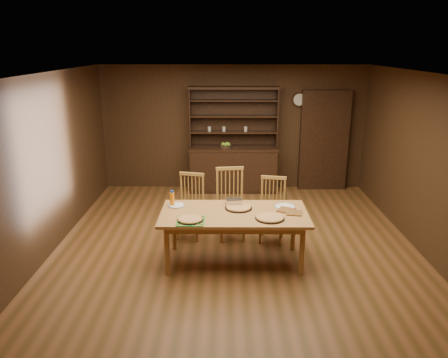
{
  "coord_description": "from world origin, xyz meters",
  "views": [
    {
      "loc": [
        -0.14,
        -6.1,
        2.96
      ],
      "look_at": [
        -0.18,
        0.4,
        0.97
      ],
      "focal_mm": 35.0,
      "sensor_mm": 36.0,
      "label": 1
    }
  ],
  "objects_px": {
    "dining_table": "(234,217)",
    "chair_left": "(191,204)",
    "chair_right": "(272,207)",
    "china_hutch": "(233,163)",
    "juice_bottle": "(172,199)",
    "chair_center": "(230,201)"
  },
  "relations": [
    {
      "from": "china_hutch",
      "to": "juice_bottle",
      "type": "xyz_separation_m",
      "value": [
        -0.92,
        -2.97,
        0.26
      ]
    },
    {
      "from": "chair_left",
      "to": "juice_bottle",
      "type": "bearing_deg",
      "value": -95.02
    },
    {
      "from": "chair_left",
      "to": "chair_right",
      "type": "xyz_separation_m",
      "value": [
        1.29,
        -0.12,
        -0.01
      ]
    },
    {
      "from": "chair_left",
      "to": "juice_bottle",
      "type": "distance_m",
      "value": 0.74
    },
    {
      "from": "chair_left",
      "to": "chair_center",
      "type": "bearing_deg",
      "value": 12.71
    },
    {
      "from": "chair_left",
      "to": "chair_right",
      "type": "bearing_deg",
      "value": 7.62
    },
    {
      "from": "china_hutch",
      "to": "juice_bottle",
      "type": "height_order",
      "value": "china_hutch"
    },
    {
      "from": "dining_table",
      "to": "china_hutch",
      "type": "bearing_deg",
      "value": 89.35
    },
    {
      "from": "china_hutch",
      "to": "chair_left",
      "type": "relative_size",
      "value": 2.1
    },
    {
      "from": "china_hutch",
      "to": "chair_right",
      "type": "distance_m",
      "value": 2.51
    },
    {
      "from": "china_hutch",
      "to": "juice_bottle",
      "type": "distance_m",
      "value": 3.12
    },
    {
      "from": "chair_center",
      "to": "chair_right",
      "type": "bearing_deg",
      "value": -17.45
    },
    {
      "from": "china_hutch",
      "to": "juice_bottle",
      "type": "bearing_deg",
      "value": -107.28
    },
    {
      "from": "dining_table",
      "to": "juice_bottle",
      "type": "distance_m",
      "value": 0.94
    },
    {
      "from": "china_hutch",
      "to": "chair_center",
      "type": "distance_m",
      "value": 2.32
    },
    {
      "from": "dining_table",
      "to": "chair_right",
      "type": "xyz_separation_m",
      "value": [
        0.61,
        0.78,
        -0.14
      ]
    },
    {
      "from": "chair_left",
      "to": "chair_right",
      "type": "relative_size",
      "value": 1.02
    },
    {
      "from": "chair_center",
      "to": "juice_bottle",
      "type": "relative_size",
      "value": 4.83
    },
    {
      "from": "china_hutch",
      "to": "chair_right",
      "type": "bearing_deg",
      "value": -76.7
    },
    {
      "from": "chair_left",
      "to": "juice_bottle",
      "type": "relative_size",
      "value": 4.43
    },
    {
      "from": "chair_center",
      "to": "juice_bottle",
      "type": "distance_m",
      "value": 1.09
    },
    {
      "from": "dining_table",
      "to": "chair_left",
      "type": "bearing_deg",
      "value": 127.19
    }
  ]
}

